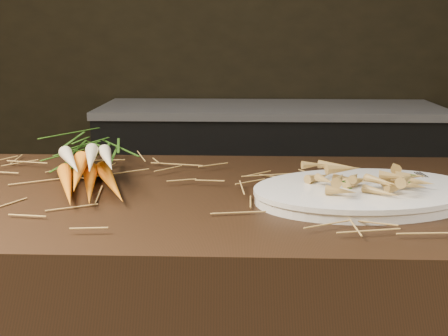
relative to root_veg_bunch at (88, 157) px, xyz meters
name	(u,v)px	position (x,y,z in m)	size (l,w,h in m)	color
back_counter	(269,181)	(0.50, 1.76, -0.52)	(1.82, 0.62, 0.84)	black
straw_bedding	(168,187)	(0.20, -0.12, -0.04)	(1.40, 0.60, 0.02)	#A17B3D
root_veg_bunch	(88,157)	(0.00, 0.00, 0.00)	(0.29, 0.52, 0.09)	orange
serving_platter	(364,195)	(0.60, -0.17, -0.03)	(0.44, 0.29, 0.02)	white
roasted_veg_heap	(365,177)	(0.60, -0.17, 0.00)	(0.21, 0.16, 0.05)	#A47E3A
serving_fork	(442,187)	(0.76, -0.16, -0.02)	(0.01, 0.17, 0.00)	silver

